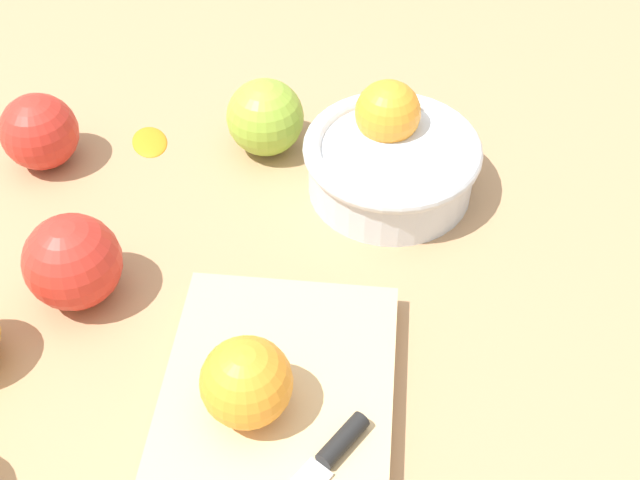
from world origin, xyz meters
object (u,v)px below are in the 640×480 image
cutting_board (276,409)px  apple_front_center (73,262)px  orange_on_board (246,382)px  knife (313,475)px  bowl (391,157)px  apple_mid_left (265,117)px  apple_front_left (39,132)px

cutting_board → apple_front_center: apple_front_center is taller
orange_on_board → knife: 0.08m
bowl → cutting_board: 0.28m
knife → apple_mid_left: (-0.37, -0.11, 0.01)m
apple_mid_left → apple_front_center: bearing=-28.1°
apple_mid_left → apple_front_left: bearing=-75.0°
orange_on_board → apple_front_left: bearing=-134.1°
bowl → knife: size_ratio=1.20×
orange_on_board → apple_front_left: orange_on_board is taller
knife → apple_front_left: size_ratio=1.86×
apple_front_center → apple_front_left: bearing=-148.6°
bowl → orange_on_board: size_ratio=2.52×
knife → apple_front_left: (-0.31, -0.33, 0.01)m
knife → apple_front_left: apple_front_left is taller
cutting_board → apple_front_left: (-0.26, -0.29, 0.03)m
orange_on_board → apple_mid_left: (-0.32, -0.06, -0.02)m
knife → apple_mid_left: apple_mid_left is taller
cutting_board → knife: bearing=33.9°
cutting_board → apple_mid_left: (-0.31, -0.07, 0.03)m
bowl → orange_on_board: bowl is taller
bowl → orange_on_board: (0.28, -0.07, 0.02)m
apple_front_left → bowl: bearing=93.3°
bowl → apple_mid_left: (-0.04, -0.13, 0.00)m
knife → apple_front_left: bearing=-133.5°
bowl → cutting_board: bowl is taller
bowl → knife: bowl is taller
cutting_board → orange_on_board: bearing=-62.5°
orange_on_board → apple_front_left: size_ratio=0.88×
orange_on_board → apple_front_left: (-0.26, -0.27, -0.02)m
knife → apple_front_center: (-0.15, -0.23, 0.01)m
apple_front_left → apple_front_center: (0.16, 0.10, 0.00)m
orange_on_board → apple_front_center: bearing=-120.5°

